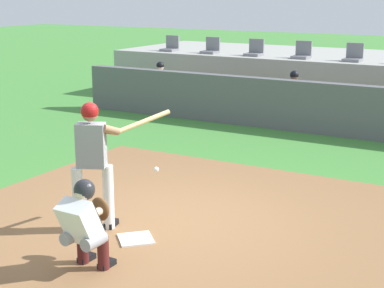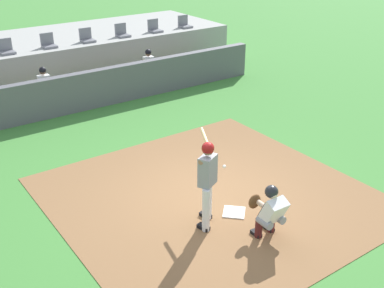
# 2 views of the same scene
# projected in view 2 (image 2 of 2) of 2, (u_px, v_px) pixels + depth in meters

# --- Properties ---
(ground_plane) EXTENTS (80.00, 80.00, 0.00)m
(ground_plane) POSITION_uv_depth(u_px,v_px,m) (210.00, 196.00, 10.45)
(ground_plane) COLOR #428438
(dirt_infield) EXTENTS (6.40, 6.40, 0.01)m
(dirt_infield) POSITION_uv_depth(u_px,v_px,m) (211.00, 196.00, 10.44)
(dirt_infield) COLOR olive
(dirt_infield) RESTS_ON ground
(home_plate) EXTENTS (0.62, 0.62, 0.02)m
(home_plate) POSITION_uv_depth(u_px,v_px,m) (234.00, 212.00, 9.85)
(home_plate) COLOR white
(home_plate) RESTS_ON dirt_infield
(batter_at_plate) EXTENTS (0.87, 1.26, 1.80)m
(batter_at_plate) POSITION_uv_depth(u_px,v_px,m) (207.00, 178.00, 9.08)
(batter_at_plate) COLOR silver
(batter_at_plate) RESTS_ON ground
(catcher_crouched) EXTENTS (0.49, 1.79, 1.13)m
(catcher_crouched) POSITION_uv_depth(u_px,v_px,m) (269.00, 210.00, 8.87)
(catcher_crouched) COLOR gray
(catcher_crouched) RESTS_ON ground
(dugout_wall) EXTENTS (13.00, 0.30, 1.20)m
(dugout_wall) POSITION_uv_depth(u_px,v_px,m) (85.00, 91.00, 14.98)
(dugout_wall) COLOR #59595E
(dugout_wall) RESTS_ON ground
(dugout_bench) EXTENTS (11.80, 0.44, 0.45)m
(dugout_bench) POSITION_uv_depth(u_px,v_px,m) (74.00, 93.00, 15.87)
(dugout_bench) COLOR olive
(dugout_bench) RESTS_ON ground
(dugout_player_1) EXTENTS (0.49, 0.70, 1.30)m
(dugout_player_1) POSITION_uv_depth(u_px,v_px,m) (46.00, 87.00, 15.08)
(dugout_player_1) COLOR #939399
(dugout_player_1) RESTS_ON ground
(dugout_player_2) EXTENTS (0.49, 0.70, 1.30)m
(dugout_player_2) POSITION_uv_depth(u_px,v_px,m) (151.00, 67.00, 17.08)
(dugout_player_2) COLOR #939399
(dugout_player_2) RESTS_ON ground
(stands_platform) EXTENTS (15.00, 4.40, 1.40)m
(stands_platform) POSITION_uv_depth(u_px,v_px,m) (37.00, 57.00, 18.17)
(stands_platform) COLOR #9E9E99
(stands_platform) RESTS_ON ground
(stadium_seat_3) EXTENTS (0.46, 0.46, 0.48)m
(stadium_seat_3) POSITION_uv_depth(u_px,v_px,m) (6.00, 49.00, 15.94)
(stadium_seat_3) COLOR slate
(stadium_seat_3) RESTS_ON stands_platform
(stadium_seat_4) EXTENTS (0.46, 0.46, 0.48)m
(stadium_seat_4) POSITION_uv_depth(u_px,v_px,m) (48.00, 43.00, 16.70)
(stadium_seat_4) COLOR slate
(stadium_seat_4) RESTS_ON stands_platform
(stadium_seat_5) EXTENTS (0.46, 0.46, 0.48)m
(stadium_seat_5) POSITION_uv_depth(u_px,v_px,m) (87.00, 38.00, 17.45)
(stadium_seat_5) COLOR slate
(stadium_seat_5) RESTS_ON stands_platform
(stadium_seat_6) EXTENTS (0.46, 0.46, 0.48)m
(stadium_seat_6) POSITION_uv_depth(u_px,v_px,m) (122.00, 33.00, 18.21)
(stadium_seat_6) COLOR slate
(stadium_seat_6) RESTS_ON stands_platform
(stadium_seat_7) EXTENTS (0.46, 0.46, 0.48)m
(stadium_seat_7) POSITION_uv_depth(u_px,v_px,m) (155.00, 28.00, 18.96)
(stadium_seat_7) COLOR slate
(stadium_seat_7) RESTS_ON stands_platform
(stadium_seat_8) EXTENTS (0.46, 0.46, 0.48)m
(stadium_seat_8) POSITION_uv_depth(u_px,v_px,m) (184.00, 24.00, 19.72)
(stadium_seat_8) COLOR slate
(stadium_seat_8) RESTS_ON stands_platform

